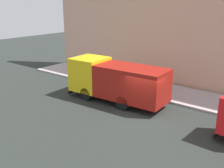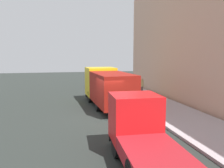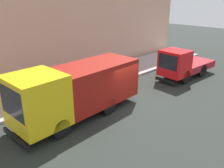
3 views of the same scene
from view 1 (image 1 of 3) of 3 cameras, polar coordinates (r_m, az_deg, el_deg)
name	(u,v)px [view 1 (image 1 of 3)]	position (r m, az deg, el deg)	size (l,w,h in m)	color
ground	(143,116)	(17.22, 6.61, -6.79)	(80.00, 80.00, 0.00)	#272C28
sidewalk	(176,94)	(21.29, 13.64, -2.14)	(3.88, 30.00, 0.15)	#ACA0A4
building_facade	(195,20)	(22.43, 17.37, 12.96)	(0.50, 30.00, 11.16)	tan
large_utility_truck	(116,80)	(18.96, 0.86, 0.85)	(2.81, 7.59, 2.96)	yellow
pedestrian_walking	(112,69)	(24.52, 0.08, 3.30)	(0.37, 0.37, 1.67)	#504341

